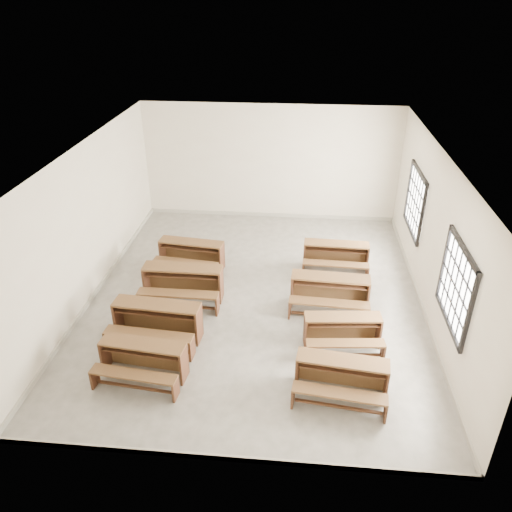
# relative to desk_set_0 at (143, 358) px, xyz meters

# --- Properties ---
(room) EXTENTS (8.50, 8.50, 3.20)m
(room) POSITION_rel_desk_set_0_xyz_m (1.77, 2.62, 1.76)
(room) COLOR gray
(room) RESTS_ON ground
(desk_set_0) EXTENTS (1.54, 0.91, 0.66)m
(desk_set_0) POSITION_rel_desk_set_0_xyz_m (0.00, 0.00, 0.00)
(desk_set_0) COLOR brown
(desk_set_0) RESTS_ON ground
(desk_set_1) EXTENTS (1.70, 0.97, 0.74)m
(desk_set_1) POSITION_rel_desk_set_0_xyz_m (-0.04, 1.05, 0.05)
(desk_set_1) COLOR brown
(desk_set_1) RESTS_ON ground
(desk_set_2) EXTENTS (1.67, 0.87, 0.75)m
(desk_set_2) POSITION_rel_desk_set_0_xyz_m (0.15, 2.41, 0.05)
(desk_set_2) COLOR brown
(desk_set_2) RESTS_ON ground
(desk_set_3) EXTENTS (1.59, 0.96, 0.68)m
(desk_set_3) POSITION_rel_desk_set_0_xyz_m (0.05, 3.72, 0.01)
(desk_set_3) COLOR brown
(desk_set_3) RESTS_ON ground
(desk_set_4) EXTENTS (1.56, 0.94, 0.67)m
(desk_set_4) POSITION_rel_desk_set_0_xyz_m (3.33, -0.12, 0.00)
(desk_set_4) COLOR brown
(desk_set_4) RESTS_ON ground
(desk_set_5) EXTENTS (1.46, 0.86, 0.63)m
(desk_set_5) POSITION_rel_desk_set_0_xyz_m (3.42, 1.13, -0.02)
(desk_set_5) COLOR brown
(desk_set_5) RESTS_ON ground
(desk_set_6) EXTENTS (1.64, 0.92, 0.72)m
(desk_set_6) POSITION_rel_desk_set_0_xyz_m (3.23, 2.37, 0.04)
(desk_set_6) COLOR brown
(desk_set_6) RESTS_ON ground
(desk_set_7) EXTENTS (1.52, 0.84, 0.67)m
(desk_set_7) POSITION_rel_desk_set_0_xyz_m (3.42, 3.96, 0.01)
(desk_set_7) COLOR brown
(desk_set_7) RESTS_ON ground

